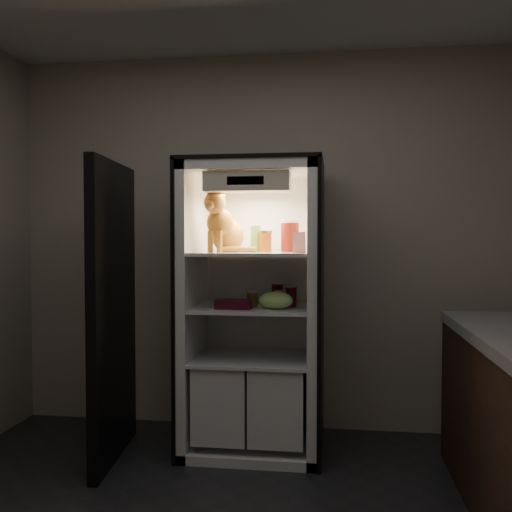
{
  "coord_description": "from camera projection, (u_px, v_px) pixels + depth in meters",
  "views": [
    {
      "loc": [
        0.53,
        -2.31,
        1.39
      ],
      "look_at": [
        0.02,
        1.32,
        1.26
      ],
      "focal_mm": 40.0,
      "sensor_mm": 36.0,
      "label": 1
    }
  ],
  "objects": [
    {
      "name": "room_shell",
      "position": [
        207.0,
        181.0,
        2.35
      ],
      "size": [
        3.6,
        3.6,
        3.6
      ],
      "color": "white",
      "rests_on": "floor"
    },
    {
      "name": "mayo_tub",
      "position": [
        265.0,
        241.0,
        3.79
      ],
      "size": [
        0.1,
        0.1,
        0.14
      ],
      "color": "white",
      "rests_on": "refrigerator"
    },
    {
      "name": "berry_box_left",
      "position": [
        224.0,
        304.0,
        3.55
      ],
      "size": [
        0.11,
        0.11,
        0.06
      ],
      "primitive_type": "cube",
      "color": "#470B1C",
      "rests_on": "refrigerator"
    },
    {
      "name": "soda_can_b",
      "position": [
        291.0,
        296.0,
        3.66
      ],
      "size": [
        0.07,
        0.07,
        0.13
      ],
      "color": "black",
      "rests_on": "refrigerator"
    },
    {
      "name": "refrigerator",
      "position": [
        254.0,
        327.0,
        3.75
      ],
      "size": [
        0.9,
        0.72,
        1.88
      ],
      "color": "white",
      "rests_on": "floor"
    },
    {
      "name": "salsa_jar",
      "position": [
        265.0,
        241.0,
        3.67
      ],
      "size": [
        0.08,
        0.08,
        0.14
      ],
      "color": "maroon",
      "rests_on": "refrigerator"
    },
    {
      "name": "soda_can_c",
      "position": [
        279.0,
        299.0,
        3.58
      ],
      "size": [
        0.06,
        0.06,
        0.11
      ],
      "color": "black",
      "rests_on": "refrigerator"
    },
    {
      "name": "pepper_jar",
      "position": [
        290.0,
        236.0,
        3.7
      ],
      "size": [
        0.12,
        0.12,
        0.2
      ],
      "color": "maroon",
      "rests_on": "refrigerator"
    },
    {
      "name": "tabby_cat",
      "position": [
        224.0,
        228.0,
        3.66
      ],
      "size": [
        0.34,
        0.41,
        0.41
      ],
      "rotation": [
        0.0,
        0.0,
        -0.3
      ],
      "color": "#B96817",
      "rests_on": "refrigerator"
    },
    {
      "name": "condiment_jar",
      "position": [
        252.0,
        298.0,
        3.68
      ],
      "size": [
        0.07,
        0.07,
        0.1
      ],
      "color": "brown",
      "rests_on": "refrigerator"
    },
    {
      "name": "berry_box_right",
      "position": [
        242.0,
        305.0,
        3.52
      ],
      "size": [
        0.11,
        0.11,
        0.06
      ],
      "primitive_type": "cube",
      "color": "#470B1C",
      "rests_on": "refrigerator"
    },
    {
      "name": "parmesan_shaker",
      "position": [
        255.0,
        239.0,
        3.7
      ],
      "size": [
        0.07,
        0.07,
        0.17
      ],
      "color": "#258A31",
      "rests_on": "refrigerator"
    },
    {
      "name": "fridge_door",
      "position": [
        113.0,
        313.0,
        3.55
      ],
      "size": [
        0.15,
        0.87,
        1.85
      ],
      "rotation": [
        0.0,
        0.0,
        0.1
      ],
      "color": "black",
      "rests_on": "floor"
    },
    {
      "name": "cream_carton",
      "position": [
        299.0,
        242.0,
        3.48
      ],
      "size": [
        0.07,
        0.07,
        0.13
      ],
      "primitive_type": "cube",
      "color": "beige",
      "rests_on": "refrigerator"
    },
    {
      "name": "grape_bag",
      "position": [
        276.0,
        300.0,
        3.53
      ],
      "size": [
        0.22,
        0.16,
        0.11
      ],
      "primitive_type": "ellipsoid",
      "color": "#7EB253",
      "rests_on": "refrigerator"
    },
    {
      "name": "soda_can_a",
      "position": [
        277.0,
        294.0,
        3.8
      ],
      "size": [
        0.07,
        0.07,
        0.14
      ],
      "color": "black",
      "rests_on": "refrigerator"
    }
  ]
}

